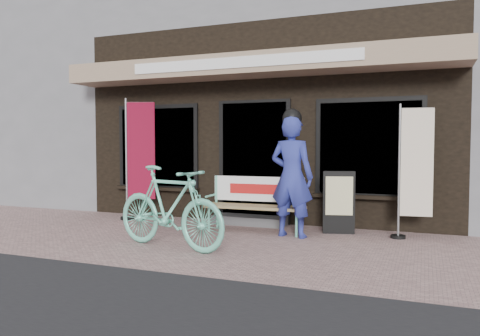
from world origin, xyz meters
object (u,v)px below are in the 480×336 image
at_px(bench, 256,199).
at_px(menu_stand, 339,202).
at_px(nobori_cream, 414,169).
at_px(bicycle, 169,207).
at_px(person, 292,174).
at_px(nobori_red, 139,157).

bearing_deg(bench, menu_stand, 9.85).
distance_m(nobori_cream, menu_stand, 1.22).
bearing_deg(nobori_cream, bicycle, -155.78).
relative_size(bench, menu_stand, 1.66).
bearing_deg(bicycle, person, -30.94).
bearing_deg(nobori_cream, bench, 178.99).
xyz_separation_m(nobori_red, nobori_cream, (4.81, -0.02, -0.13)).
bearing_deg(bicycle, bench, -9.69).
relative_size(bicycle, nobori_red, 0.82).
distance_m(person, nobori_red, 3.14).
distance_m(nobori_red, nobori_cream, 4.81).
distance_m(bench, menu_stand, 1.31).
height_order(bench, nobori_cream, nobori_cream).
relative_size(bicycle, menu_stand, 1.89).
bearing_deg(menu_stand, bicycle, -150.53).
distance_m(bench, person, 0.82).
relative_size(nobori_cream, menu_stand, 2.03).
xyz_separation_m(person, bicycle, (-1.33, -1.38, -0.40)).
height_order(bench, person, person).
xyz_separation_m(bench, menu_stand, (1.28, 0.28, -0.01)).
relative_size(bench, person, 0.84).
xyz_separation_m(bench, nobori_red, (-2.43, 0.28, 0.65)).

